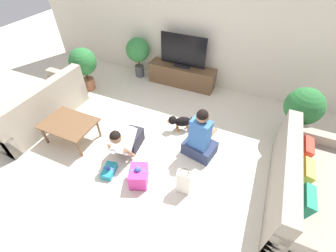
{
  "coord_description": "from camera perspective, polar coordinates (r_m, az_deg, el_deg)",
  "views": [
    {
      "loc": [
        1.36,
        -2.18,
        3.04
      ],
      "look_at": [
        0.23,
        0.38,
        0.45
      ],
      "focal_mm": 24.0,
      "sensor_mm": 36.0,
      "label": 1
    }
  ],
  "objects": [
    {
      "name": "potted_plant_back_left",
      "position": [
        5.78,
        -7.66,
        18.27
      ],
      "size": [
        0.57,
        0.57,
        0.99
      ],
      "color": "#4C4C51",
      "rests_on": "ground_plane"
    },
    {
      "name": "wall_back",
      "position": [
        5.29,
        8.22,
        23.25
      ],
      "size": [
        8.4,
        0.06,
        2.6
      ],
      "color": "beige",
      "rests_on": "ground_plane"
    },
    {
      "name": "gift_bag_a",
      "position": [
        3.37,
        3.99,
        -13.97
      ],
      "size": [
        0.22,
        0.15,
        0.46
      ],
      "rotation": [
        0.0,
        0.0,
        0.14
      ],
      "color": "white",
      "rests_on": "ground_plane"
    },
    {
      "name": "potted_plant_corner_right",
      "position": [
        4.42,
        31.16,
        4.04
      ],
      "size": [
        0.63,
        0.63,
        1.05
      ],
      "color": "#4C4C51",
      "rests_on": "ground_plane"
    },
    {
      "name": "gift_box_b",
      "position": [
        3.8,
        -14.74,
        -10.93
      ],
      "size": [
        0.23,
        0.33,
        0.17
      ],
      "rotation": [
        0.0,
        0.0,
        0.2
      ],
      "color": "teal",
      "rests_on": "ground_plane"
    },
    {
      "name": "person_kneeling",
      "position": [
        3.82,
        -10.56,
        -3.38
      ],
      "size": [
        0.38,
        0.77,
        0.75
      ],
      "rotation": [
        0.0,
        0.0,
        0.08
      ],
      "color": "#23232D",
      "rests_on": "ground_plane"
    },
    {
      "name": "ground_plane",
      "position": [
        3.98,
        -5.34,
        -7.25
      ],
      "size": [
        16.0,
        16.0,
        0.0
      ],
      "primitive_type": "plane",
      "color": "beige"
    },
    {
      "name": "gift_box_a",
      "position": [
        3.53,
        -7.46,
        -12.47
      ],
      "size": [
        0.36,
        0.4,
        0.37
      ],
      "rotation": [
        0.0,
        0.0,
        0.37
      ],
      "color": "#CC3389",
      "rests_on": "ground_plane"
    },
    {
      "name": "person_sitting",
      "position": [
        3.75,
        8.15,
        -3.26
      ],
      "size": [
        0.59,
        0.55,
        0.99
      ],
      "rotation": [
        0.0,
        0.0,
        2.94
      ],
      "color": "#283351",
      "rests_on": "ground_plane"
    },
    {
      "name": "sofa_left",
      "position": [
        5.12,
        -30.19,
        3.9
      ],
      "size": [
        0.91,
        1.97,
        0.84
      ],
      "rotation": [
        0.0,
        0.0,
        -1.57
      ],
      "color": "gray",
      "rests_on": "ground_plane"
    },
    {
      "name": "sofa_right",
      "position": [
        3.73,
        31.06,
        -13.23
      ],
      "size": [
        0.91,
        1.97,
        0.84
      ],
      "rotation": [
        0.0,
        0.0,
        1.57
      ],
      "color": "gray",
      "rests_on": "ground_plane"
    },
    {
      "name": "dog",
      "position": [
        4.26,
        3.07,
        1.15
      ],
      "size": [
        0.49,
        0.33,
        0.33
      ],
      "rotation": [
        0.0,
        0.0,
        5.21
      ],
      "color": "black",
      "rests_on": "ground_plane"
    },
    {
      "name": "coffee_table",
      "position": [
        4.32,
        -23.86,
        0.34
      ],
      "size": [
        0.91,
        0.65,
        0.42
      ],
      "color": "brown",
      "rests_on": "ground_plane"
    },
    {
      "name": "tv",
      "position": [
        5.3,
        3.81,
        18.06
      ],
      "size": [
        1.07,
        0.2,
        0.74
      ],
      "color": "black",
      "rests_on": "tv_console"
    },
    {
      "name": "potted_plant_corner_left",
      "position": [
        5.55,
        -20.7,
        14.61
      ],
      "size": [
        0.6,
        0.6,
        1.0
      ],
      "color": "#A36042",
      "rests_on": "ground_plane"
    },
    {
      "name": "tv_console",
      "position": [
        5.57,
        3.53,
        12.66
      ],
      "size": [
        1.59,
        0.4,
        0.49
      ],
      "color": "brown",
      "rests_on": "ground_plane"
    }
  ]
}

